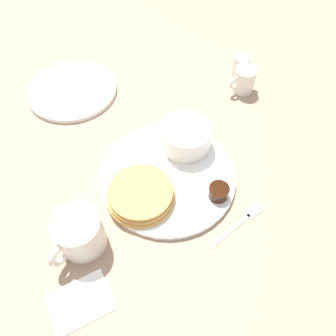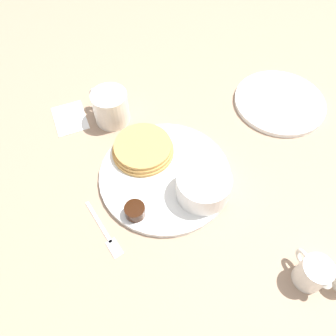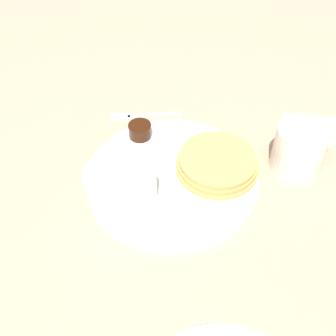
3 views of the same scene
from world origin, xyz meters
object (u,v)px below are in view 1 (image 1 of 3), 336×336
creamer_pitcher_near (244,80)px  bowl (186,136)px  creamer_pitcher_far (241,65)px  plate (168,176)px  fork (243,220)px  coffee_mug (79,234)px

creamer_pitcher_near → bowl: bearing=15.6°
bowl → creamer_pitcher_far: size_ratio=1.82×
plate → creamer_pitcher_near: size_ratio=3.57×
bowl → fork: bearing=84.0°
creamer_pitcher_far → coffee_mug: bearing=18.0°
creamer_pitcher_far → fork: size_ratio=0.44×
bowl → coffee_mug: (0.30, 0.07, -0.00)m
creamer_pitcher_near → coffee_mug: bearing=14.2°
plate → creamer_pitcher_near: (-0.32, -0.11, 0.03)m
creamer_pitcher_near → fork: (0.27, 0.28, -0.03)m
plate → coffee_mug: (0.22, 0.03, 0.04)m
plate → creamer_pitcher_far: 0.40m
bowl → creamer_pitcher_far: bearing=-157.1°
creamer_pitcher_far → fork: creamer_pitcher_far is taller
bowl → fork: bowl is taller
coffee_mug → fork: size_ratio=0.81×
plate → fork: (-0.06, 0.17, -0.00)m
plate → bowl: (-0.08, -0.04, 0.04)m
coffee_mug → fork: bearing=152.5°
plate → creamer_pitcher_far: bearing=-156.0°
bowl → coffee_mug: 0.31m
bowl → fork: (0.02, 0.21, -0.04)m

